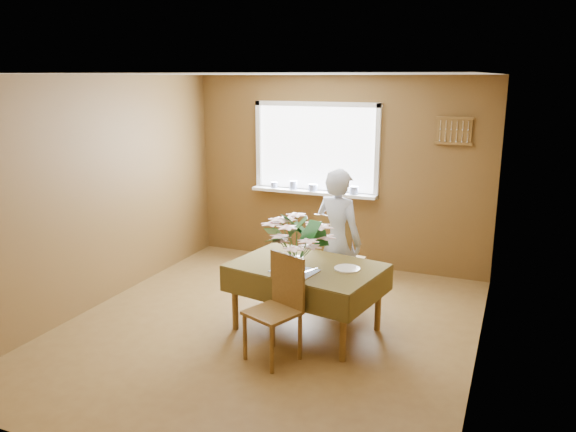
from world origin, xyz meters
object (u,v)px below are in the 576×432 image
at_px(seated_woman, 338,240).
at_px(flower_bouquet, 297,238).
at_px(dining_table, 307,273).
at_px(chair_near, 279,303).
at_px(chair_far, 337,257).

bearing_deg(seated_woman, flower_bouquet, 99.98).
distance_m(dining_table, flower_bouquet, 0.47).
bearing_deg(seated_woman, chair_near, 101.87).
relative_size(dining_table, seated_woman, 1.01).
xyz_separation_m(chair_near, seated_woman, (0.15, 1.25, 0.26)).
bearing_deg(flower_bouquet, chair_near, -92.42).
relative_size(chair_far, seated_woman, 0.67).
relative_size(dining_table, chair_near, 1.65).
xyz_separation_m(dining_table, seated_woman, (0.12, 0.64, 0.17)).
height_order(dining_table, chair_near, chair_near).
bearing_deg(chair_near, chair_far, 107.35).
bearing_deg(chair_far, seated_woman, 121.21).
height_order(seated_woman, flower_bouquet, seated_woman).
height_order(chair_near, flower_bouquet, flower_bouquet).
xyz_separation_m(seated_woman, flower_bouquet, (-0.13, -0.87, 0.24)).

